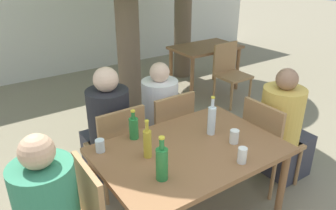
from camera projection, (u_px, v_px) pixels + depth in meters
cafe_building_wall at (31, 0)px, 5.57m from camera, size 10.00×0.08×2.80m
dining_table_front at (190, 157)px, 2.53m from camera, size 1.39×0.95×0.76m
dining_table_back at (205, 53)px, 5.33m from camera, size 1.08×0.69×0.76m
patio_chair_1 at (268, 140)px, 3.07m from camera, size 0.44×0.44×0.91m
patio_chair_2 at (118, 145)px, 2.99m from camera, size 0.44×0.44×0.91m
patio_chair_3 at (168, 129)px, 3.27m from camera, size 0.44×0.44×0.91m
patio_chair_4 at (229, 70)px, 4.95m from camera, size 0.44×0.44×0.91m
person_seated_1 at (284, 131)px, 3.18m from camera, size 0.60×0.39×1.19m
person_seated_2 at (107, 131)px, 3.14m from camera, size 0.39×0.59×1.22m
person_seated_3 at (156, 119)px, 3.45m from camera, size 0.37×0.58×1.17m
water_bottle_0 at (212, 120)px, 2.65m from camera, size 0.07×0.07×0.33m
green_bottle_1 at (162, 163)px, 2.11m from camera, size 0.08×0.08×0.32m
oil_cruet_2 at (147, 143)px, 2.35m from camera, size 0.06×0.06×0.30m
green_bottle_3 at (134, 128)px, 2.60m from camera, size 0.08×0.08×0.25m
drinking_glass_0 at (234, 137)px, 2.55m from camera, size 0.07×0.07×0.11m
drinking_glass_1 at (100, 146)px, 2.44m from camera, size 0.07×0.07×0.10m
drinking_glass_2 at (242, 155)px, 2.31m from camera, size 0.07×0.07×0.12m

